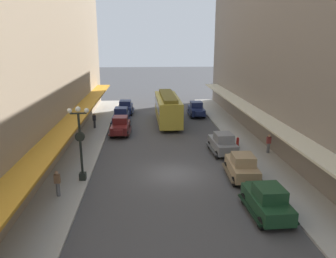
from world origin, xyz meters
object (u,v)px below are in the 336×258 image
object	(u,v)px
parked_car_1	(196,109)
pedestrian_1	(57,183)
streetcar	(168,107)
pedestrian_2	(94,121)
parked_car_3	(242,166)
pedestrian_0	(269,143)
parked_car_4	(120,125)
lamp_post_with_clock	(80,140)
parked_car_0	(121,115)
fire_hydrant	(238,142)
parked_car_2	(267,200)
parked_car_6	(223,143)
parked_car_5	(125,107)

from	to	relation	value
parked_car_1	pedestrian_1	bearing A→B (deg)	-118.74
streetcar	pedestrian_2	distance (m)	8.55
parked_car_3	pedestrian_0	distance (m)	6.04
parked_car_4	lamp_post_with_clock	bearing A→B (deg)	-98.64
pedestrian_0	pedestrian_2	distance (m)	18.56
parked_car_3	lamp_post_with_clock	size ratio (longest dim) A/B	0.84
parked_car_0	fire_hydrant	world-z (taller)	parked_car_0
parked_car_0	fire_hydrant	xyz separation A→B (m)	(11.20, -9.84, -0.38)
parked_car_2	parked_car_6	size ratio (longest dim) A/B	1.00
lamp_post_with_clock	pedestrian_1	bearing A→B (deg)	-114.50
parked_car_5	pedestrian_0	xyz separation A→B (m)	(13.03, -17.00, 0.05)
parked_car_3	streetcar	bearing A→B (deg)	104.05
parked_car_6	streetcar	bearing A→B (deg)	109.97
parked_car_0	pedestrian_0	xyz separation A→B (m)	(13.28, -11.90, 0.05)
parked_car_3	parked_car_0	bearing A→B (deg)	119.88
fire_hydrant	pedestrian_1	world-z (taller)	pedestrian_1
parked_car_1	parked_car_3	size ratio (longest dim) A/B	0.99
parked_car_1	parked_car_4	distance (m)	12.08
parked_car_5	pedestrian_1	size ratio (longest dim) A/B	2.62
parked_car_4	pedestrian_0	bearing A→B (deg)	-29.01
parked_car_5	streetcar	bearing A→B (deg)	-46.03
parked_car_1	parked_car_3	xyz separation A→B (m)	(0.14, -19.84, 0.00)
parked_car_1	pedestrian_1	xyz separation A→B (m)	(-12.06, -21.98, 0.05)
parked_car_6	pedestrian_0	bearing A→B (deg)	-9.05
parked_car_0	parked_car_5	bearing A→B (deg)	87.19
fire_hydrant	pedestrian_1	distance (m)	16.48
lamp_post_with_clock	fire_hydrant	bearing A→B (deg)	27.39
parked_car_1	parked_car_6	xyz separation A→B (m)	(0.04, -14.47, 0.00)
parked_car_2	parked_car_3	size ratio (longest dim) A/B	0.99
parked_car_3	streetcar	size ratio (longest dim) A/B	0.45
parked_car_0	pedestrian_0	world-z (taller)	parked_car_0
parked_car_5	parked_car_3	bearing A→B (deg)	-66.81
parked_car_3	parked_car_4	world-z (taller)	same
streetcar	parked_car_5	bearing A→B (deg)	133.97
parked_car_0	pedestrian_2	distance (m)	3.71
parked_car_2	parked_car_3	distance (m)	5.13
streetcar	lamp_post_with_clock	size ratio (longest dim) A/B	1.87
pedestrian_0	pedestrian_2	bearing A→B (deg)	149.60
parked_car_0	lamp_post_with_clock	bearing A→B (deg)	-95.37
parked_car_4	parked_car_6	size ratio (longest dim) A/B	1.00
parked_car_6	lamp_post_with_clock	bearing A→B (deg)	-154.92
parked_car_2	fire_hydrant	bearing A→B (deg)	81.78
parked_car_2	pedestrian_1	distance (m)	12.46
parked_car_3	fire_hydrant	bearing A→B (deg)	76.55
parked_car_3	lamp_post_with_clock	distance (m)	11.31
parked_car_1	pedestrian_0	bearing A→B (deg)	-75.68
parked_car_3	fire_hydrant	size ratio (longest dim) A/B	5.27
parked_car_3	pedestrian_2	size ratio (longest dim) A/B	2.63
parked_car_6	lamp_post_with_clock	xyz separation A→B (m)	(-11.02, -5.16, 2.04)
parked_car_4	parked_car_6	xyz separation A→B (m)	(9.23, -6.62, 0.00)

